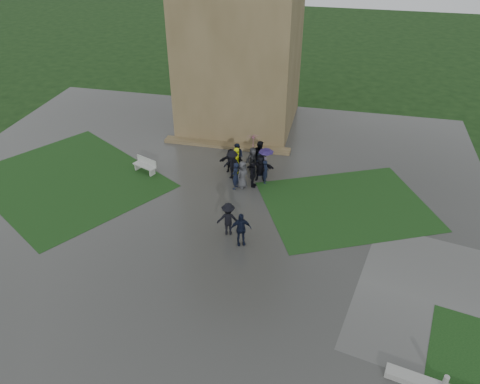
# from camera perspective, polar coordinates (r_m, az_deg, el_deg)

# --- Properties ---
(ground) EXTENTS (120.00, 120.00, 0.00)m
(ground) POSITION_cam_1_polar(r_m,az_deg,el_deg) (24.61, -7.75, -5.63)
(ground) COLOR black
(plaza) EXTENTS (34.00, 34.00, 0.02)m
(plaza) POSITION_cam_1_polar(r_m,az_deg,el_deg) (26.10, -6.30, -2.96)
(plaza) COLOR #343432
(plaza) RESTS_ON ground
(lawn_inset_left) EXTENTS (14.10, 13.46, 0.01)m
(lawn_inset_left) POSITION_cam_1_polar(r_m,az_deg,el_deg) (31.04, -20.17, 1.37)
(lawn_inset_left) COLOR #143412
(lawn_inset_left) RESTS_ON plaza
(lawn_inset_right) EXTENTS (11.12, 10.15, 0.01)m
(lawn_inset_right) POSITION_cam_1_polar(r_m,az_deg,el_deg) (27.46, 12.83, -1.62)
(lawn_inset_right) COLOR #143412
(lawn_inset_right) RESTS_ON plaza
(tower_plinth) EXTENTS (9.00, 0.80, 0.22)m
(tower_plinth) POSITION_cam_1_polar(r_m,az_deg,el_deg) (33.07, -1.65, 5.72)
(tower_plinth) COLOR brown
(tower_plinth) RESTS_ON plaza
(bench) EXTENTS (1.71, 1.10, 0.95)m
(bench) POSITION_cam_1_polar(r_m,az_deg,el_deg) (30.38, -11.48, 3.22)
(bench) COLOR #AEAEAA
(bench) RESTS_ON plaza
(visitor_cluster) EXTENTS (3.65, 3.70, 2.45)m
(visitor_cluster) POSITION_cam_1_polar(r_m,az_deg,el_deg) (29.05, 1.03, 3.68)
(visitor_cluster) COLOR black
(visitor_cluster) RESTS_ON plaza
(pedestrian_mid) EXTENTS (1.23, 0.97, 1.84)m
(pedestrian_mid) POSITION_cam_1_polar(r_m,az_deg,el_deg) (23.47, 0.08, -4.54)
(pedestrian_mid) COLOR black
(pedestrian_mid) RESTS_ON plaza
(pedestrian_near) EXTENTS (1.29, 0.81, 1.86)m
(pedestrian_near) POSITION_cam_1_polar(r_m,az_deg,el_deg) (24.15, -1.43, -3.31)
(pedestrian_near) COLOR black
(pedestrian_near) RESTS_ON plaza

